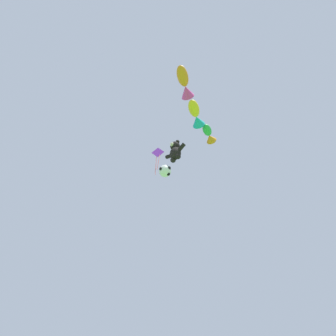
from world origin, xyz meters
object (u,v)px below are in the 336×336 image
at_px(diamond_kite, 158,155).
at_px(fish_kite_goldfin, 196,115).
at_px(fish_kite_emerald, 209,134).
at_px(soccer_ball_kite, 165,171).
at_px(fish_kite_tangerine, 185,84).
at_px(teddy_bear_kite, 175,151).

bearing_deg(diamond_kite, fish_kite_goldfin, -6.38).
distance_m(fish_kite_goldfin, diamond_kite, 4.70).
bearing_deg(fish_kite_goldfin, fish_kite_emerald, 102.07).
height_order(soccer_ball_kite, fish_kite_emerald, fish_kite_emerald).
distance_m(fish_kite_emerald, fish_kite_goldfin, 2.17).
distance_m(soccer_ball_kite, fish_kite_goldfin, 4.70).
xyz_separation_m(fish_kite_emerald, fish_kite_tangerine, (1.29, -4.20, 0.49)).
bearing_deg(teddy_bear_kite, diamond_kite, 176.10).
height_order(teddy_bear_kite, diamond_kite, diamond_kite).
xyz_separation_m(teddy_bear_kite, fish_kite_tangerine, (3.35, -2.45, 2.25)).
bearing_deg(fish_kite_emerald, soccer_ball_kite, -145.80).
height_order(fish_kite_emerald, fish_kite_tangerine, fish_kite_tangerine).
bearing_deg(fish_kite_emerald, diamond_kite, -159.20).
relative_size(soccer_ball_kite, diamond_kite, 0.32).
bearing_deg(diamond_kite, fish_kite_tangerine, -25.28).
distance_m(fish_kite_goldfin, fish_kite_tangerine, 2.31).
distance_m(fish_kite_tangerine, diamond_kite, 6.15).
relative_size(teddy_bear_kite, fish_kite_goldfin, 0.85).
distance_m(teddy_bear_kite, fish_kite_goldfin, 3.04).
xyz_separation_m(soccer_ball_kite, diamond_kite, (-1.32, 0.36, 3.02)).
distance_m(soccer_ball_kite, fish_kite_emerald, 4.86).
distance_m(soccer_ball_kite, diamond_kite, 3.32).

